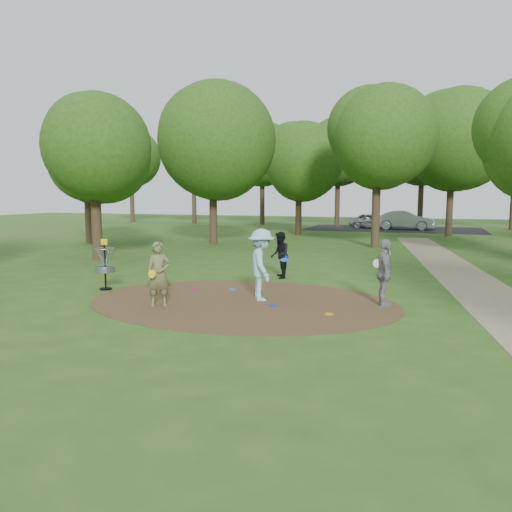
% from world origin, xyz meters
% --- Properties ---
extents(ground, '(100.00, 100.00, 0.00)m').
position_xyz_m(ground, '(0.00, 0.00, 0.00)').
color(ground, '#2D5119').
rests_on(ground, ground).
extents(dirt_clearing, '(8.40, 8.40, 0.02)m').
position_xyz_m(dirt_clearing, '(0.00, 0.00, 0.01)').
color(dirt_clearing, '#47301C').
rests_on(dirt_clearing, ground).
extents(footpath, '(7.55, 39.89, 0.01)m').
position_xyz_m(footpath, '(6.50, 2.00, 0.01)').
color(footpath, '#8C7A5B').
rests_on(footpath, ground).
extents(parking_lot, '(14.00, 8.00, 0.01)m').
position_xyz_m(parking_lot, '(2.00, 30.00, 0.00)').
color(parking_lot, black).
rests_on(parking_lot, ground).
extents(player_observer_with_disc, '(0.73, 0.65, 1.67)m').
position_xyz_m(player_observer_with_disc, '(-1.82, -1.16, 0.84)').
color(player_observer_with_disc, olive).
rests_on(player_observer_with_disc, ground).
extents(player_throwing_with_disc, '(1.38, 1.45, 1.95)m').
position_xyz_m(player_throwing_with_disc, '(0.45, 0.36, 0.98)').
color(player_throwing_with_disc, '#96D1E0').
rests_on(player_throwing_with_disc, ground).
extents(player_walking_with_disc, '(0.84, 0.94, 1.60)m').
position_xyz_m(player_walking_with_disc, '(-0.10, 3.99, 0.80)').
color(player_walking_with_disc, black).
rests_on(player_walking_with_disc, ground).
extents(player_waiting_with_disc, '(0.65, 1.09, 1.74)m').
position_xyz_m(player_waiting_with_disc, '(3.64, 0.72, 0.87)').
color(player_waiting_with_disc, gray).
rests_on(player_waiting_with_disc, ground).
extents(disc_ground_cyan, '(0.22, 0.22, 0.02)m').
position_xyz_m(disc_ground_cyan, '(-0.81, 1.44, 0.03)').
color(disc_ground_cyan, '#1781BA').
rests_on(disc_ground_cyan, dirt_clearing).
extents(disc_ground_blue, '(0.22, 0.22, 0.02)m').
position_xyz_m(disc_ground_blue, '(0.98, -0.25, 0.03)').
color(disc_ground_blue, '#0B30CB').
rests_on(disc_ground_blue, dirt_clearing).
extents(disc_ground_red, '(0.22, 0.22, 0.02)m').
position_xyz_m(disc_ground_red, '(-1.91, 1.06, 0.03)').
color(disc_ground_red, '#B71230').
rests_on(disc_ground_red, dirt_clearing).
extents(car_left, '(3.98, 2.56, 1.26)m').
position_xyz_m(car_left, '(0.28, 30.00, 0.63)').
color(car_left, '#9EA2A5').
rests_on(car_left, ground).
extents(car_right, '(4.61, 1.62, 1.52)m').
position_xyz_m(car_right, '(2.88, 29.56, 0.76)').
color(car_right, '#9EA1A5').
rests_on(car_right, ground).
extents(disc_ground_orange, '(0.22, 0.22, 0.02)m').
position_xyz_m(disc_ground_orange, '(2.49, -0.68, 0.03)').
color(disc_ground_orange, orange).
rests_on(disc_ground_orange, dirt_clearing).
extents(disc_golf_basket, '(0.63, 0.63, 1.54)m').
position_xyz_m(disc_golf_basket, '(-4.50, 0.30, 0.87)').
color(disc_golf_basket, black).
rests_on(disc_golf_basket, ground).
extents(tree_ring, '(36.96, 45.87, 9.60)m').
position_xyz_m(tree_ring, '(1.65, 9.68, 5.31)').
color(tree_ring, '#332316').
rests_on(tree_ring, ground).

